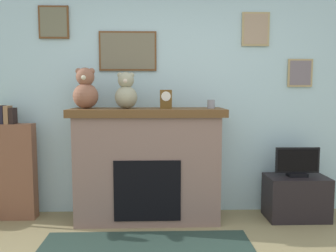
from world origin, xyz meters
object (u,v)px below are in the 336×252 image
object	(u,v)px
bookshelf	(14,168)
mantel_clock	(166,99)
tv_stand	(296,197)
candle_jar	(211,104)
teddy_bear_cream	(86,90)
television	(297,163)
fireplace	(148,164)
teddy_bear_brown	(126,92)

from	to	relation	value
bookshelf	mantel_clock	world-z (taller)	mantel_clock
tv_stand	candle_jar	world-z (taller)	candle_jar
teddy_bear_cream	tv_stand	bearing A→B (deg)	-0.35
teddy_bear_cream	bookshelf	bearing A→B (deg)	173.95
bookshelf	teddy_bear_cream	size ratio (longest dim) A/B	2.91
television	mantel_clock	size ratio (longest dim) A/B	2.42
fireplace	teddy_bear_brown	xyz separation A→B (m)	(-0.23, -0.02, 0.78)
candle_jar	teddy_bear_brown	xyz separation A→B (m)	(-0.90, -0.00, 0.13)
mantel_clock	tv_stand	bearing A→B (deg)	-0.53
mantel_clock	television	bearing A→B (deg)	-0.58
tv_stand	teddy_bear_brown	world-z (taller)	teddy_bear_brown
teddy_bear_brown	mantel_clock	bearing A→B (deg)	-0.11
mantel_clock	teddy_bear_cream	world-z (taller)	teddy_bear_cream
tv_stand	candle_jar	distance (m)	1.40
television	teddy_bear_brown	size ratio (longest dim) A/B	1.24
teddy_bear_brown	candle_jar	bearing A→B (deg)	0.03
tv_stand	bookshelf	bearing A→B (deg)	178.15
fireplace	teddy_bear_cream	bearing A→B (deg)	-178.39
fireplace	tv_stand	world-z (taller)	fireplace
mantel_clock	teddy_bear_cream	xyz separation A→B (m)	(-0.84, 0.00, 0.09)
tv_stand	mantel_clock	distance (m)	1.79
tv_stand	teddy_bear_cream	xyz separation A→B (m)	(-2.28, 0.01, 1.17)
candle_jar	teddy_bear_cream	world-z (taller)	teddy_bear_cream
tv_stand	television	world-z (taller)	television
fireplace	television	distance (m)	1.63
fireplace	teddy_bear_cream	xyz separation A→B (m)	(-0.65, -0.02, 0.80)
teddy_bear_cream	mantel_clock	bearing A→B (deg)	-0.05
fireplace	mantel_clock	size ratio (longest dim) A/B	8.24
bookshelf	television	world-z (taller)	bookshelf
candle_jar	mantel_clock	xyz separation A→B (m)	(-0.48, -0.00, 0.05)
bookshelf	tv_stand	size ratio (longest dim) A/B	1.92
bookshelf	candle_jar	xyz separation A→B (m)	(2.14, -0.09, 0.70)
bookshelf	teddy_bear_cream	world-z (taller)	teddy_bear_cream
candle_jar	bookshelf	bearing A→B (deg)	177.71
bookshelf	fireplace	bearing A→B (deg)	-2.66
bookshelf	mantel_clock	xyz separation A→B (m)	(1.66, -0.09, 0.75)
fireplace	candle_jar	xyz separation A→B (m)	(0.68, -0.02, 0.65)
television	mantel_clock	distance (m)	1.59
fireplace	bookshelf	size ratio (longest dim) A/B	1.30
fireplace	tv_stand	bearing A→B (deg)	-1.13
bookshelf	teddy_bear_brown	world-z (taller)	teddy_bear_brown
bookshelf	mantel_clock	size ratio (longest dim) A/B	6.32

